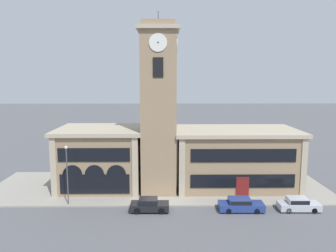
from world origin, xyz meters
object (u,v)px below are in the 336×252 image
Objects in this scene: parked_car_far at (298,204)px; bollard at (295,200)px; parked_car_near at (149,205)px; parked_car_mid at (241,204)px; street_lamp at (67,167)px.

parked_car_far is 1.46m from bollard.
parked_car_mid is at bearing 0.89° from parked_car_near.
street_lamp is at bearing 176.93° from parked_car_far.
parked_car_near reaches higher than parked_car_mid.
parked_car_near reaches higher than bollard.
parked_car_near is 15.84m from parked_car_far.
bollard is (16.09, 1.44, -0.08)m from parked_car_near.
parked_car_near is 0.94× the size of parked_car_far.
parked_car_mid is (9.69, 0.00, -0.02)m from parked_car_near.
parked_car_mid is 6.56m from bollard.
parked_car_mid is 19.15m from street_lamp.
street_lamp reaches higher than parked_car_near.
parked_car_near is 0.86× the size of parked_car_mid.
parked_car_far is (15.84, 0.00, -0.00)m from parked_car_near.
parked_car_near is 0.62× the size of street_lamp.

